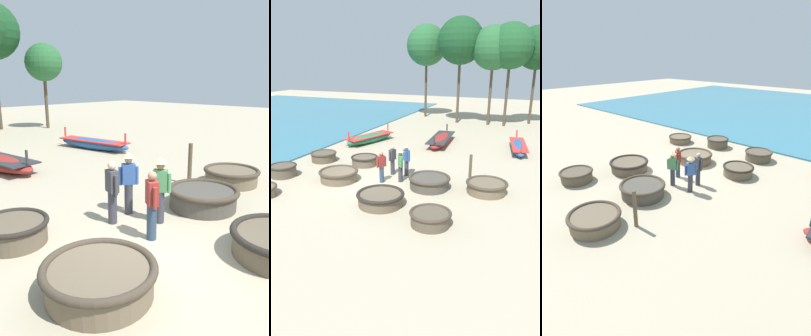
# 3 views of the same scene
# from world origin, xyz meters

# --- Properties ---
(ground_plane) EXTENTS (80.00, 80.00, 0.00)m
(ground_plane) POSITION_xyz_m (0.00, 0.00, 0.00)
(ground_plane) COLOR tan
(coracle_center) EXTENTS (1.53, 1.53, 0.55)m
(coracle_center) POSITION_xyz_m (-4.29, 2.27, 0.30)
(coracle_center) COLOR brown
(coracle_center) RESTS_ON ground
(coracle_nearest) EXTENTS (1.88, 1.88, 0.55)m
(coracle_nearest) POSITION_xyz_m (5.50, 1.05, 0.30)
(coracle_nearest) COLOR brown
(coracle_nearest) RESTS_ON ground
(coracle_tilted) EXTENTS (1.95, 1.95, 0.55)m
(coracle_tilted) POSITION_xyz_m (-1.57, -0.20, 0.30)
(coracle_tilted) COLOR brown
(coracle_tilted) RESTS_ON ground
(coracle_weathered) EXTENTS (1.41, 1.41, 0.61)m
(coracle_weathered) POSITION_xyz_m (-4.60, -0.75, 0.33)
(coracle_weathered) COLOR brown
(coracle_weathered) RESTS_ON ground
(coracle_far_left) EXTENTS (2.00, 2.00, 0.56)m
(coracle_far_left) POSITION_xyz_m (1.66, -1.96, 0.30)
(coracle_far_left) COLOR brown
(coracle_far_left) RESTS_ON ground
(coracle_far_right) EXTENTS (1.56, 1.56, 0.54)m
(coracle_far_right) POSITION_xyz_m (4.13, -2.83, 0.29)
(coracle_far_right) COLOR brown
(coracle_far_right) RESTS_ON ground
(coracle_beside_post) EXTENTS (1.97, 1.97, 0.58)m
(coracle_beside_post) POSITION_xyz_m (2.92, 0.59, 0.32)
(coracle_beside_post) COLOR #4C473F
(coracle_beside_post) RESTS_ON ground
(coracle_front_right) EXTENTS (1.54, 1.54, 0.53)m
(coracle_front_right) POSITION_xyz_m (-1.65, 2.52, 0.29)
(coracle_front_right) COLOR brown
(coracle_front_right) RESTS_ON ground
(long_boat_ochre_hull) EXTENTS (1.57, 4.51, 1.00)m
(long_boat_ochre_hull) POSITION_xyz_m (6.21, 9.12, 0.29)
(long_boat_ochre_hull) COLOR #285693
(long_boat_ochre_hull) RESTS_ON ground
(long_boat_blue_hull) EXTENTS (1.67, 4.95, 1.04)m
(long_boat_blue_hull) POSITION_xyz_m (0.93, 9.03, 0.30)
(long_boat_blue_hull) COLOR maroon
(long_boat_blue_hull) RESTS_ON ground
(long_boat_green_hull) EXTENTS (2.29, 4.47, 1.10)m
(long_boat_green_hull) POSITION_xyz_m (-4.00, 7.42, 0.32)
(long_boat_green_hull) COLOR #237551
(long_boat_green_hull) RESTS_ON ground
(fisherman_standing_right) EXTENTS (0.44, 0.38, 1.67)m
(fisherman_standing_right) POSITION_xyz_m (1.24, 1.83, 0.96)
(fisherman_standing_right) COLOR #383842
(fisherman_standing_right) RESTS_ON ground
(fisherman_standing_left) EXTENTS (0.37, 0.45, 1.57)m
(fisherman_standing_left) POSITION_xyz_m (0.51, 0.43, 0.84)
(fisherman_standing_left) COLOR #2D425B
(fisherman_standing_left) RESTS_ON ground
(fisherman_crouching) EXTENTS (0.36, 0.47, 1.67)m
(fisherman_crouching) POSITION_xyz_m (1.34, 0.85, 0.96)
(fisherman_crouching) COLOR #383842
(fisherman_crouching) RESTS_ON ground
(fisherman_with_hat) EXTENTS (0.31, 0.51, 1.57)m
(fisherman_with_hat) POSITION_xyz_m (0.52, 1.69, 0.84)
(fisherman_with_hat) COLOR #383842
(fisherman_with_hat) RESTS_ON ground
(mooring_post_inland) EXTENTS (0.14, 0.14, 1.42)m
(mooring_post_inland) POSITION_xyz_m (4.51, 2.09, 0.71)
(mooring_post_inland) COLOR brown
(mooring_post_inland) RESTS_ON ground
(tree_right_mid) EXTENTS (3.87, 3.87, 8.81)m
(tree_right_mid) POSITION_xyz_m (4.25, 17.71, 6.85)
(tree_right_mid) COLOR #4C3D2D
(tree_right_mid) RESTS_ON ground
(tree_left_mid) EXTENTS (3.79, 3.79, 8.63)m
(tree_left_mid) POSITION_xyz_m (2.81, 17.70, 6.72)
(tree_left_mid) COLOR #4C3D2D
(tree_left_mid) RESTS_ON ground
(tree_tall_back) EXTENTS (3.80, 3.80, 8.66)m
(tree_tall_back) POSITION_xyz_m (6.32, 19.71, 6.74)
(tree_tall_back) COLOR #4C3D2D
(tree_tall_back) RESTS_ON ground
(tree_rightmost) EXTENTS (4.01, 4.01, 9.15)m
(tree_rightmost) POSITION_xyz_m (-4.11, 19.90, 7.12)
(tree_rightmost) COLOR #4C3D2D
(tree_rightmost) RESTS_ON ground
(tree_leftmost) EXTENTS (4.14, 4.14, 9.43)m
(tree_leftmost) POSITION_xyz_m (-0.11, 17.66, 7.34)
(tree_leftmost) COLOR #4C3D2D
(tree_leftmost) RESTS_ON ground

